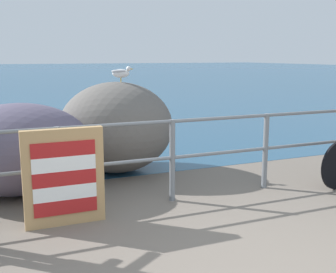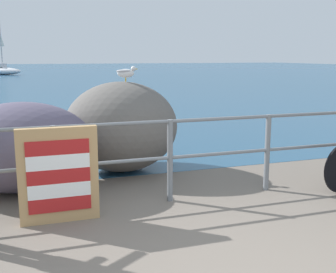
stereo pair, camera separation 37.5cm
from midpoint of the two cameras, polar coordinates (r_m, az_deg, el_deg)
name	(u,v)px [view 1 (the left image)]	position (r m, az deg, el deg)	size (l,w,h in m)	color
ground_plane	(34,92)	(22.75, -18.08, 5.69)	(120.00, 120.00, 0.10)	#6B6056
sea_surface	(9,72)	(50.98, -20.80, 8.14)	(120.00, 90.00, 0.01)	navy
promenade_railing	(172,151)	(5.17, -1.49, -1.94)	(8.26, 0.07, 1.02)	slate
folded_deckchair_stack	(64,177)	(4.65, -16.06, -5.32)	(0.84, 0.10, 1.04)	tan
breakwater_boulder_main	(117,127)	(6.58, -8.56, 1.23)	(1.75, 1.61, 1.39)	#605B56
breakwater_boulder_left	(19,149)	(5.85, -21.17, -1.61)	(1.89, 1.44, 1.19)	#574F64
seagull	(121,72)	(6.48, -8.00, 8.52)	(0.34, 0.21, 0.23)	gold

